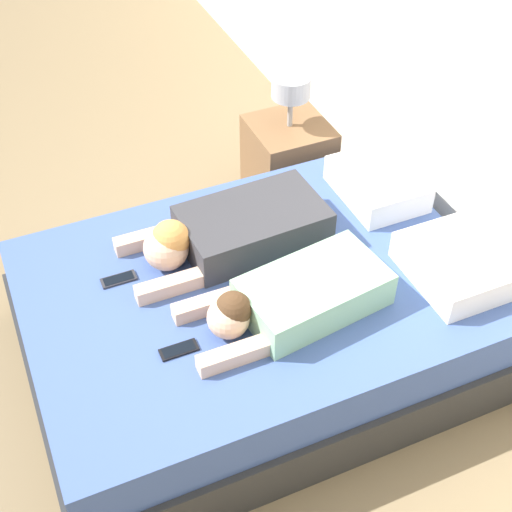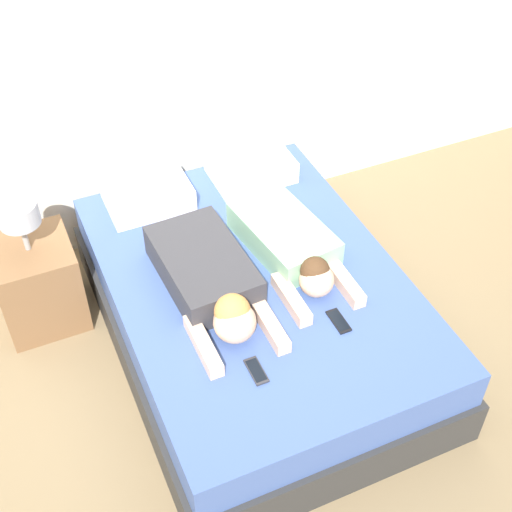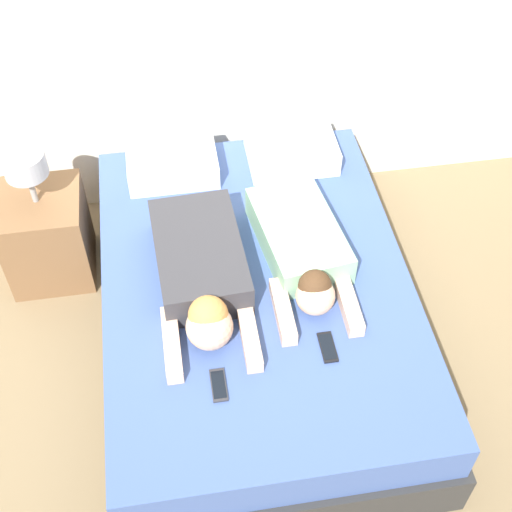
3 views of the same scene
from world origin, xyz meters
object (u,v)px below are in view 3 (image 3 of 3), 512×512
object	(u,v)px
pillow_head_right	(291,150)
person_right	(302,250)
bed	(256,310)
nightstand	(46,232)
pillow_head_left	(172,162)
person_left	(202,274)
cell_phone_left	(219,385)
cell_phone_right	(328,347)

from	to	relation	value
pillow_head_right	person_right	world-z (taller)	person_right
bed	nightstand	world-z (taller)	nightstand
bed	pillow_head_left	world-z (taller)	pillow_head_left
person_left	cell_phone_left	xyz separation A→B (m)	(0.01, -0.54, -0.09)
bed	person_left	world-z (taller)	person_left
pillow_head_right	cell_phone_right	bearing A→B (deg)	-93.74
person_left	cell_phone_left	distance (m)	0.55
person_right	nightstand	distance (m)	1.44
person_left	pillow_head_left	bearing A→B (deg)	94.89
cell_phone_right	nightstand	size ratio (longest dim) A/B	0.19
person_left	nightstand	size ratio (longest dim) A/B	1.14
person_right	cell_phone_right	distance (m)	0.51
bed	cell_phone_right	size ratio (longest dim) A/B	13.34
cell_phone_right	pillow_head_right	bearing A→B (deg)	86.26
bed	person_right	world-z (taller)	person_right
pillow_head_left	pillow_head_right	world-z (taller)	same
pillow_head_left	nightstand	distance (m)	0.78
person_right	pillow_head_left	bearing A→B (deg)	126.73
bed	person_right	size ratio (longest dim) A/B	2.32
pillow_head_left	cell_phone_right	size ratio (longest dim) A/B	3.01
pillow_head_right	bed	bearing A→B (deg)	-111.92
person_right	nightstand	bearing A→B (deg)	154.70
cell_phone_right	nightstand	world-z (taller)	nightstand
pillow_head_left	person_left	size ratio (longest dim) A/B	0.49
person_right	nightstand	xyz separation A→B (m)	(-1.27, 0.60, -0.29)
pillow_head_right	person_right	distance (m)	0.75
bed	person_left	xyz separation A→B (m)	(-0.25, -0.02, 0.35)
cell_phone_left	cell_phone_right	size ratio (longest dim) A/B	1.00
cell_phone_left	cell_phone_right	world-z (taller)	same
bed	pillow_head_right	bearing A→B (deg)	68.08
person_left	pillow_head_right	bearing A→B (deg)	54.96
pillow_head_right	person_right	bearing A→B (deg)	-97.07
cell_phone_right	nightstand	bearing A→B (deg)	139.19
pillow_head_left	person_left	world-z (taller)	person_left
pillow_head_left	nightstand	size ratio (longest dim) A/B	0.56
bed	cell_phone_right	distance (m)	0.57
person_left	person_right	size ratio (longest dim) A/B	1.06
bed	pillow_head_right	distance (m)	0.93
person_left	cell_phone_right	size ratio (longest dim) A/B	6.10
pillow_head_left	bed	bearing A→B (deg)	-68.08
pillow_head_right	nightstand	xyz separation A→B (m)	(-1.37, -0.14, -0.27)
bed	pillow_head_left	bearing A→B (deg)	111.92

